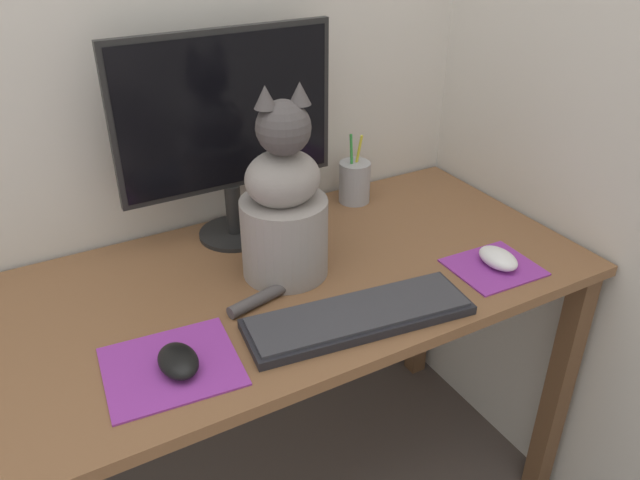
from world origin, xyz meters
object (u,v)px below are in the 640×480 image
Objects in this scene: monitor at (227,125)px; keyboard at (359,316)px; computer_mouse_right at (498,258)px; computer_mouse_left at (178,361)px; cat at (284,209)px; pen_cup at (355,182)px.

monitor is 0.50m from keyboard.
computer_mouse_right is at bearing 9.55° from keyboard.
cat is at bearing 32.30° from computer_mouse_left.
computer_mouse_right is 0.44m from pen_cup.
monitor is at bearing 55.78° from computer_mouse_left.
cat is (-0.05, 0.22, 0.14)m from keyboard.
monitor is 1.20× the size of cat.
computer_mouse_left is at bearing -178.27° from keyboard.
monitor is at bearing 107.28° from keyboard.
pen_cup is (0.27, 0.44, 0.04)m from keyboard.
cat is (0.03, -0.20, -0.12)m from monitor.
cat is at bearing 108.68° from keyboard.
monitor is at bearing 105.01° from cat.
keyboard is (0.08, -0.42, -0.26)m from monitor.
keyboard is 4.60× the size of computer_mouse_left.
keyboard is 0.27m from cat.
monitor is 0.65m from computer_mouse_right.
computer_mouse_left is 0.71m from computer_mouse_right.
monitor reaches higher than computer_mouse_right.
pen_cup reaches higher than keyboard.
pen_cup is at bearing 3.28° from monitor.
keyboard is 0.37m from computer_mouse_right.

